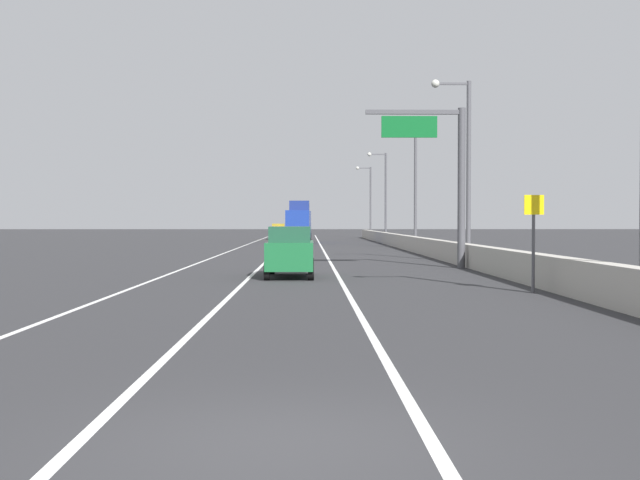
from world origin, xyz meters
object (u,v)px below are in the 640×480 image
at_px(overhead_sign_gantry, 446,167).
at_px(lamp_post_right_fifth, 369,197).
at_px(lamp_post_right_third, 412,179).
at_px(car_white_2, 302,231).
at_px(lamp_post_right_second, 464,157).
at_px(lamp_post_right_fourth, 383,190).
at_px(box_truck, 299,223).
at_px(speed_advisory_sign, 534,235).
at_px(car_green_1, 290,252).
at_px(lamp_post_right_near, 635,87).
at_px(car_yellow_0, 278,232).

height_order(overhead_sign_gantry, lamp_post_right_fifth, lamp_post_right_fifth).
xyz_separation_m(lamp_post_right_third, car_white_2, (-9.21, 32.68, -4.62)).
relative_size(lamp_post_right_second, lamp_post_right_fourth, 1.00).
height_order(lamp_post_right_fourth, box_truck, lamp_post_right_fourth).
height_order(speed_advisory_sign, car_green_1, speed_advisory_sign).
relative_size(lamp_post_right_near, box_truck, 1.13).
relative_size(lamp_post_right_second, car_green_1, 2.25).
height_order(overhead_sign_gantry, car_white_2, overhead_sign_gantry).
distance_m(lamp_post_right_fifth, car_green_1, 77.46).
xyz_separation_m(speed_advisory_sign, box_truck, (-7.82, 58.95, 0.27)).
relative_size(speed_advisory_sign, lamp_post_right_fourth, 0.31).
bearing_deg(lamp_post_right_near, overhead_sign_gantry, 96.47).
bearing_deg(speed_advisory_sign, lamp_post_right_third, 87.67).
relative_size(lamp_post_right_third, car_white_2, 2.22).
bearing_deg(lamp_post_right_fifth, car_white_2, -129.22).
distance_m(overhead_sign_gantry, lamp_post_right_second, 5.64).
height_order(car_yellow_0, car_green_1, car_green_1).
relative_size(lamp_post_right_near, lamp_post_right_third, 1.00).
distance_m(lamp_post_right_fourth, car_white_2, 14.77).
bearing_deg(car_yellow_0, car_white_2, -0.39).
height_order(overhead_sign_gantry, box_truck, overhead_sign_gantry).
bearing_deg(lamp_post_right_fourth, lamp_post_right_near, -89.95).
relative_size(overhead_sign_gantry, lamp_post_right_third, 0.77).
bearing_deg(box_truck, lamp_post_right_fifth, 69.39).
bearing_deg(car_yellow_0, car_green_1, -87.49).
bearing_deg(car_white_2, lamp_post_right_fifth, 50.78).
bearing_deg(overhead_sign_gantry, speed_advisory_sign, -88.01).
bearing_deg(lamp_post_right_second, overhead_sign_gantry, -109.78).
bearing_deg(lamp_post_right_third, lamp_post_right_second, -90.46).
relative_size(lamp_post_right_third, car_yellow_0, 2.07).
bearing_deg(lamp_post_right_fifth, car_yellow_0, -137.12).
relative_size(speed_advisory_sign, car_yellow_0, 0.64).
bearing_deg(speed_advisory_sign, lamp_post_right_near, -69.69).
relative_size(lamp_post_right_third, car_green_1, 2.25).
distance_m(car_green_1, car_white_2, 65.65).
bearing_deg(car_white_2, lamp_post_right_third, -74.26).
xyz_separation_m(overhead_sign_gantry, car_green_1, (-7.15, -5.82, -3.73)).
height_order(overhead_sign_gantry, car_yellow_0, overhead_sign_gantry).
relative_size(car_yellow_0, box_truck, 0.55).
bearing_deg(lamp_post_right_second, lamp_post_right_third, 89.54).
bearing_deg(car_white_2, speed_advisory_sign, -84.03).
relative_size(lamp_post_right_fourth, car_white_2, 2.22).
bearing_deg(car_green_1, car_yellow_0, 92.51).
height_order(speed_advisory_sign, box_truck, box_truck).
bearing_deg(lamp_post_right_second, speed_advisory_sign, -94.58).
xyz_separation_m(lamp_post_right_second, car_white_2, (-9.03, 54.59, -4.62)).
relative_size(lamp_post_right_near, lamp_post_right_second, 1.00).
distance_m(lamp_post_right_fourth, box_truck, 10.30).
distance_m(lamp_post_right_fifth, box_truck, 26.72).
relative_size(speed_advisory_sign, lamp_post_right_third, 0.31).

